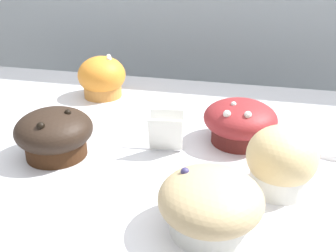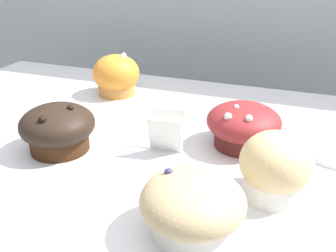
{
  "view_description": "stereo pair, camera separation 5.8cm",
  "coord_description": "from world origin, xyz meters",
  "views": [
    {
      "loc": [
        0.16,
        -0.54,
        1.21
      ],
      "look_at": [
        0.05,
        -0.03,
        0.96
      ],
      "focal_mm": 42.0,
      "sensor_mm": 36.0,
      "label": 1
    },
    {
      "loc": [
        0.22,
        -0.52,
        1.21
      ],
      "look_at": [
        0.05,
        -0.03,
        0.96
      ],
      "focal_mm": 42.0,
      "sensor_mm": 36.0,
      "label": 2
    }
  ],
  "objects": [
    {
      "name": "wall_back",
      "position": [
        0.0,
        0.6,
        0.9
      ],
      "size": [
        3.2,
        0.1,
        1.8
      ],
      "primitive_type": "cube",
      "color": "#A8B2B7",
      "rests_on": "ground"
    },
    {
      "name": "muffin_front_center",
      "position": [
        0.21,
        -0.09,
        0.95
      ],
      "size": [
        0.09,
        0.09,
        0.09
      ],
      "color": "white",
      "rests_on": "display_counter"
    },
    {
      "name": "muffin_back_left",
      "position": [
        0.15,
        0.04,
        0.95
      ],
      "size": [
        0.11,
        0.11,
        0.07
      ],
      "color": "#521B18",
      "rests_on": "display_counter"
    },
    {
      "name": "muffin_back_right",
      "position": [
        -0.14,
        0.18,
        0.95
      ],
      "size": [
        0.1,
        0.1,
        0.09
      ],
      "color": "#CC833A",
      "rests_on": "display_counter"
    },
    {
      "name": "muffin_front_left",
      "position": [
        0.13,
        -0.19,
        0.95
      ],
      "size": [
        0.12,
        0.12,
        0.07
      ],
      "color": "silver",
      "rests_on": "display_counter"
    },
    {
      "name": "muffin_front_right",
      "position": [
        -0.12,
        -0.07,
        0.95
      ],
      "size": [
        0.11,
        0.11,
        0.07
      ],
      "color": "#371F0F",
      "rests_on": "display_counter"
    },
    {
      "name": "price_card",
      "position": [
        0.04,
        -0.02,
        0.95
      ],
      "size": [
        0.06,
        0.05,
        0.06
      ],
      "color": "white",
      "rests_on": "display_counter"
    }
  ]
}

